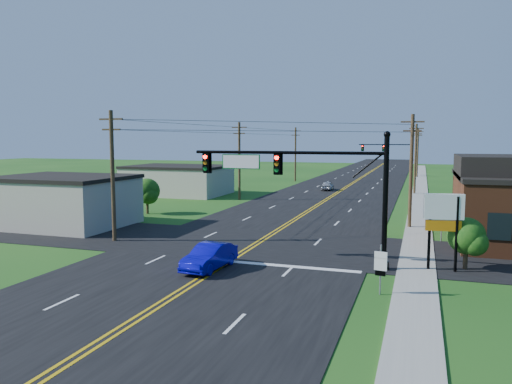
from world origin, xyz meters
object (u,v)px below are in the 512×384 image
(signal_mast_far, at_px, (388,152))
(route_sign, at_px, (381,266))
(blue_car, at_px, (210,257))
(stop_sign, at_px, (442,215))
(signal_mast_main, at_px, (304,180))

(signal_mast_far, xyz_separation_m, route_sign, (4.53, -76.49, -3.19))
(signal_mast_far, distance_m, blue_car, 75.14)
(blue_car, xyz_separation_m, stop_sign, (12.18, 11.80, 1.16))
(signal_mast_main, distance_m, route_sign, 7.29)
(signal_mast_main, bearing_deg, stop_sign, 49.20)
(signal_mast_main, xyz_separation_m, blue_car, (-4.50, -2.90, -4.06))
(blue_car, relative_size, stop_sign, 1.63)
(stop_sign, bearing_deg, signal_mast_main, -113.88)
(signal_mast_main, distance_m, signal_mast_far, 72.00)
(signal_mast_far, xyz_separation_m, stop_sign, (7.58, -63.10, -2.70))
(signal_mast_main, bearing_deg, route_sign, -44.13)
(stop_sign, bearing_deg, route_sign, -85.94)
(route_sign, bearing_deg, signal_mast_main, 145.82)
(signal_mast_main, height_order, signal_mast_far, same)
(stop_sign, bearing_deg, blue_car, -118.99)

